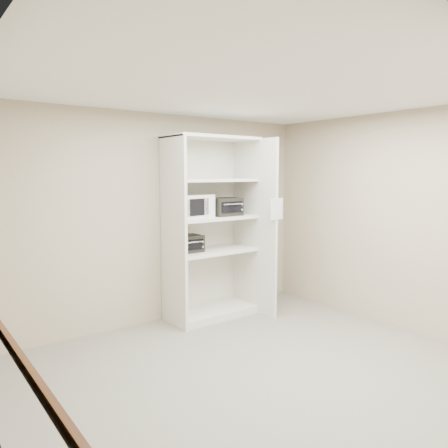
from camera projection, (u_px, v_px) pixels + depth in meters
floor at (261, 373)px, 4.25m from camera, size 4.50×4.00×0.01m
ceiling at (264, 89)px, 3.94m from camera, size 4.50×4.00×0.01m
wall_back at (160, 219)px, 5.69m from camera, size 4.50×0.02×2.70m
wall_right at (397, 221)px, 5.44m from camera, size 0.02×4.00×2.70m
shelving_unit at (214, 234)px, 5.87m from camera, size 1.24×0.92×2.42m
microwave at (191, 206)px, 5.64m from camera, size 0.54×0.43×0.30m
toaster_oven_upper at (225, 207)px, 5.90m from camera, size 0.42×0.32×0.24m
toaster_oven_lower at (186, 244)px, 5.67m from camera, size 0.39×0.30×0.22m
paper_sign at (277, 209)px, 5.66m from camera, size 0.21×0.01×0.27m
chair_rail at (4, 335)px, 2.82m from camera, size 0.04×3.98×0.08m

